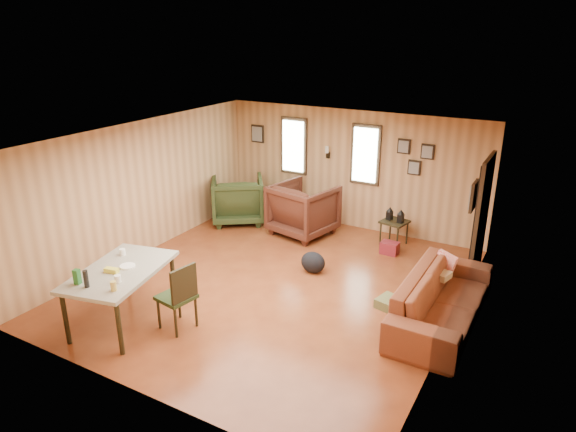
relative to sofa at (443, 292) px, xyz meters
The scene contains 11 objects.
room 2.53m from the sofa, behind, with size 5.54×6.04×2.44m.
sofa is the anchor object (origin of this frame).
recliner_brown 3.75m from the sofa, 148.81° to the left, with size 1.10×1.03×1.13m, color #462015.
recliner_green 5.10m from the sofa, 158.36° to the left, with size 1.04×0.97×1.07m, color #283518.
end_table 4.87m from the sofa, 148.08° to the left, with size 0.69×0.66×0.68m.
side_table 2.74m from the sofa, 122.26° to the left, with size 0.54×0.54×0.73m.
cooler 2.34m from the sofa, 126.62° to the left, with size 0.32×0.24×0.22m.
backpack 2.33m from the sofa, 167.64° to the left, with size 0.51×0.45×0.36m.
sofa_pillows 0.34m from the sofa, behind, with size 0.75×1.73×0.35m.
dining_table 4.46m from the sofa, 150.58° to the right, with size 1.27×1.75×1.04m.
dining_chair 3.62m from the sofa, 147.62° to the right, with size 0.51×0.51×0.97m.
Camera 1 is at (3.79, -6.34, 3.93)m, focal length 32.00 mm.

